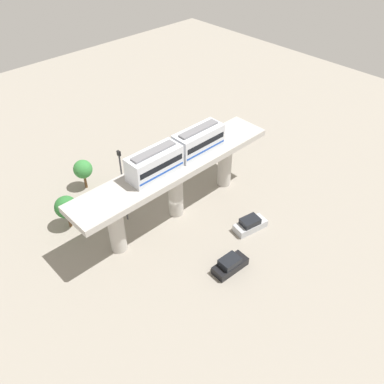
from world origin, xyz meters
TOP-DOWN VIEW (x-y plane):
  - ground_plane at (0.00, 0.00)m, footprint 120.00×120.00m
  - viaduct at (0.00, 0.00)m, footprint 5.20×28.00m
  - train at (0.00, -0.46)m, footprint 2.64×13.55m
  - parked_car_silver at (-8.60, -4.66)m, footprint 2.58×4.47m
  - parked_car_black at (-11.25, 1.96)m, footprint 2.06×4.30m
  - tree_near_viaduct at (7.47, -11.39)m, footprint 2.56×2.56m
  - tree_mid_lot at (12.76, 5.63)m, footprint 2.60×2.60m
  - tree_far_corner at (7.33, 11.35)m, footprint 2.83×2.83m
  - signal_post at (3.40, 5.38)m, footprint 0.44×0.28m

SIDE VIEW (x-z plane):
  - ground_plane at x=0.00m, z-range 0.00..0.00m
  - parked_car_silver at x=-8.60m, z-range -0.14..1.62m
  - parked_car_black at x=-11.25m, z-range -0.14..1.62m
  - tree_near_viaduct at x=7.47m, z-range 0.76..4.91m
  - tree_mid_lot at x=12.76m, z-range 0.90..5.36m
  - tree_far_corner at x=7.33m, z-range 0.87..5.48m
  - signal_post at x=3.40m, z-range 0.53..11.01m
  - viaduct at x=0.00m, z-range 1.98..9.86m
  - train at x=0.00m, z-range 7.80..11.04m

